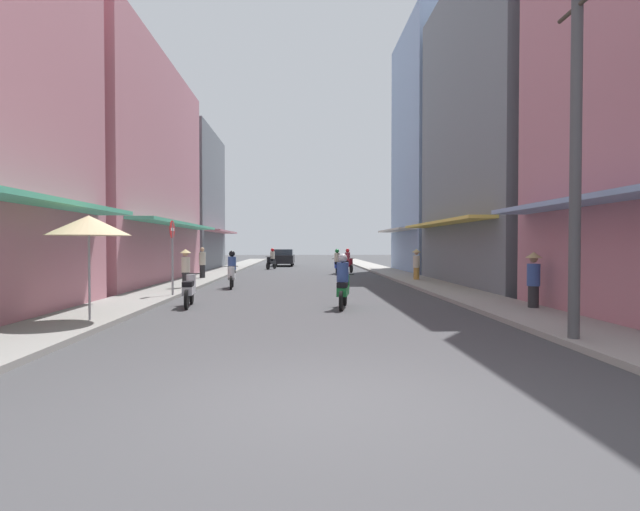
# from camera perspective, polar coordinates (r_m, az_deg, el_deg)

# --- Properties ---
(ground_plane) EXTENTS (118.17, 118.17, 0.00)m
(ground_plane) POSITION_cam_1_polar(r_m,az_deg,el_deg) (28.40, -1.78, -2.42)
(ground_plane) COLOR #424244
(sidewalk_left) EXTENTS (2.05, 61.71, 0.12)m
(sidewalk_left) POSITION_cam_1_polar(r_m,az_deg,el_deg) (28.88, -12.76, -2.27)
(sidewalk_left) COLOR gray
(sidewalk_left) RESTS_ON ground
(sidewalk_right) EXTENTS (2.05, 61.71, 0.12)m
(sidewalk_right) POSITION_cam_1_polar(r_m,az_deg,el_deg) (28.98, 9.16, -2.24)
(sidewalk_right) COLOR #9E9991
(sidewalk_right) RESTS_ON ground
(building_left_mid) EXTENTS (7.05, 13.45, 10.67)m
(building_left_mid) POSITION_cam_1_polar(r_m,az_deg,el_deg) (25.30, -24.06, 9.12)
(building_left_mid) COLOR #B7727F
(building_left_mid) RESTS_ON ground
(building_left_far) EXTENTS (7.05, 9.10, 10.02)m
(building_left_far) POSITION_cam_1_polar(r_m,az_deg,el_deg) (36.71, -16.99, 6.19)
(building_left_far) COLOR slate
(building_left_far) RESTS_ON ground
(building_right_mid) EXTENTS (7.05, 11.01, 13.83)m
(building_right_mid) POSITION_cam_1_polar(r_m,az_deg,el_deg) (23.78, 22.68, 13.52)
(building_right_mid) COLOR slate
(building_right_mid) RESTS_ON ground
(building_right_far) EXTENTS (7.05, 8.43, 16.02)m
(building_right_far) POSITION_cam_1_polar(r_m,az_deg,el_deg) (33.54, 15.01, 11.84)
(building_right_far) COLOR #8CA5CC
(building_right_far) RESTS_ON ground
(motorbike_blue) EXTENTS (0.55, 1.81, 1.58)m
(motorbike_blue) POSITION_cam_1_polar(r_m,az_deg,el_deg) (29.98, 2.02, -0.88)
(motorbike_blue) COLOR black
(motorbike_blue) RESTS_ON ground
(motorbike_maroon) EXTENTS (0.62, 1.79, 1.58)m
(motorbike_maroon) POSITION_cam_1_polar(r_m,az_deg,el_deg) (32.15, 3.38, -0.73)
(motorbike_maroon) COLOR black
(motorbike_maroon) RESTS_ON ground
(motorbike_black) EXTENTS (0.78, 1.73, 1.58)m
(motorbike_black) POSITION_cam_1_polar(r_m,az_deg,el_deg) (36.07, -5.78, -0.52)
(motorbike_black) COLOR black
(motorbike_black) RESTS_ON ground
(motorbike_silver) EXTENTS (0.55, 1.81, 0.96)m
(motorbike_silver) POSITION_cam_1_polar(r_m,az_deg,el_deg) (14.70, -15.27, -3.93)
(motorbike_silver) COLOR black
(motorbike_silver) RESTS_ON ground
(motorbike_green) EXTENTS (0.60, 1.80, 1.58)m
(motorbike_green) POSITION_cam_1_polar(r_m,az_deg,el_deg) (13.81, 2.77, -3.39)
(motorbike_green) COLOR black
(motorbike_green) RESTS_ON ground
(motorbike_white) EXTENTS (0.55, 1.81, 1.58)m
(motorbike_white) POSITION_cam_1_polar(r_m,az_deg,el_deg) (20.53, -10.44, -1.88)
(motorbike_white) COLOR black
(motorbike_white) RESTS_ON ground
(parked_car) EXTENTS (1.86, 4.14, 1.45)m
(parked_car) POSITION_cam_1_polar(r_m,az_deg,el_deg) (41.61, -4.34, -0.23)
(parked_car) COLOR black
(parked_car) RESTS_ON ground
(pedestrian_crossing) EXTENTS (0.34, 0.34, 1.70)m
(pedestrian_crossing) POSITION_cam_1_polar(r_m,az_deg,el_deg) (25.55, -13.81, -0.95)
(pedestrian_crossing) COLOR #262628
(pedestrian_crossing) RESTS_ON ground
(pedestrian_foreground) EXTENTS (0.44, 0.44, 1.63)m
(pedestrian_foreground) POSITION_cam_1_polar(r_m,az_deg,el_deg) (14.28, 24.04, -2.47)
(pedestrian_foreground) COLOR #262628
(pedestrian_foreground) RESTS_ON ground
(pedestrian_midway) EXTENTS (0.44, 0.44, 1.62)m
(pedestrian_midway) POSITION_cam_1_polar(r_m,az_deg,el_deg) (24.10, 11.39, -0.92)
(pedestrian_midway) COLOR #BF8C3F
(pedestrian_midway) RESTS_ON ground
(pedestrian_far) EXTENTS (0.44, 0.44, 1.66)m
(pedestrian_far) POSITION_cam_1_polar(r_m,az_deg,el_deg) (19.87, -15.68, -1.34)
(pedestrian_far) COLOR #262628
(pedestrian_far) RESTS_ON ground
(vendor_umbrella) EXTENTS (1.82, 1.82, 2.49)m
(vendor_umbrella) POSITION_cam_1_polar(r_m,az_deg,el_deg) (12.01, -25.79, 3.22)
(vendor_umbrella) COLOR #99999E
(vendor_umbrella) RESTS_ON ground
(utility_pole) EXTENTS (0.20, 1.20, 6.71)m
(utility_pole) POSITION_cam_1_polar(r_m,az_deg,el_deg) (9.99, 28.11, 10.39)
(utility_pole) COLOR #4C4C4F
(utility_pole) RESTS_ON ground
(street_sign_no_entry) EXTENTS (0.07, 0.60, 2.65)m
(street_sign_no_entry) POSITION_cam_1_polar(r_m,az_deg,el_deg) (17.05, -17.14, 0.85)
(street_sign_no_entry) COLOR gray
(street_sign_no_entry) RESTS_ON ground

